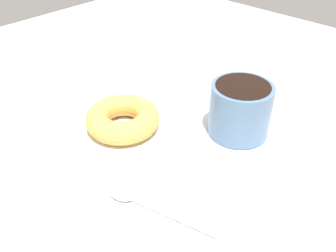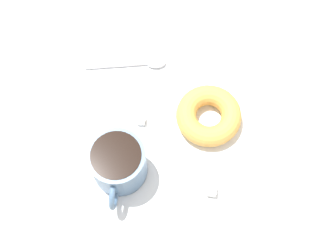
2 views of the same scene
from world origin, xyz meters
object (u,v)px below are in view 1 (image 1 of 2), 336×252
object	(u,v)px
donut	(123,119)
spoon	(137,200)
sugar_cube	(170,89)
coffee_cup	(241,108)
sugar_cube_extra	(189,150)

from	to	relation	value
donut	spoon	bearing A→B (deg)	144.95
sugar_cube	coffee_cup	bearing A→B (deg)	175.10
coffee_cup	sugar_cube_extra	distance (cm)	10.17
coffee_cup	sugar_cube	xyz separation A→B (cm)	(15.58, -1.34, -3.39)
donut	sugar_cube_extra	bearing A→B (deg)	-169.16
coffee_cup	donut	distance (cm)	17.93
coffee_cup	donut	world-z (taller)	coffee_cup
sugar_cube	sugar_cube_extra	xyz separation A→B (cm)	(-13.68, 10.71, -0.06)
coffee_cup	sugar_cube	world-z (taller)	coffee_cup
sugar_cube_extra	coffee_cup	bearing A→B (deg)	-101.44
spoon	donut	bearing A→B (deg)	-35.05
spoon	sugar_cube	distance (cm)	26.81
coffee_cup	donut	xyz separation A→B (cm)	(13.46, 11.59, -2.40)
donut	spoon	distance (cm)	16.02
donut	sugar_cube	size ratio (longest dim) A/B	7.39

